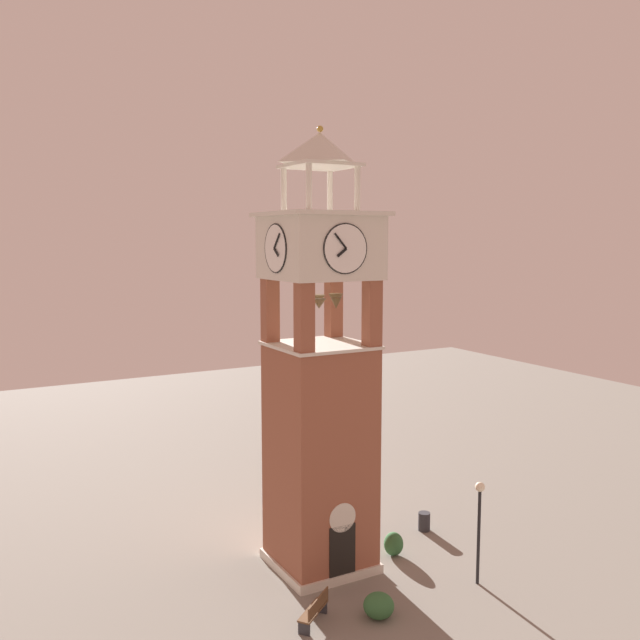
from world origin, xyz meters
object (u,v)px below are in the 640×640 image
object	(u,v)px
park_bench	(315,610)
lamp_post	(479,514)
clock_tower	(320,394)
trash_bin	(424,521)

from	to	relation	value
park_bench	lamp_post	distance (m)	6.94
clock_tower	park_bench	distance (m)	7.58
park_bench	lamp_post	world-z (taller)	lamp_post
park_bench	trash_bin	xyz separation A→B (m)	(7.71, 4.13, -0.08)
trash_bin	lamp_post	bearing A→B (deg)	-103.79
clock_tower	trash_bin	distance (m)	8.51
lamp_post	trash_bin	world-z (taller)	lamp_post
lamp_post	trash_bin	xyz separation A→B (m)	(1.15, 4.69, -2.29)
trash_bin	park_bench	bearing A→B (deg)	-151.85
lamp_post	trash_bin	size ratio (longest dim) A/B	4.86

